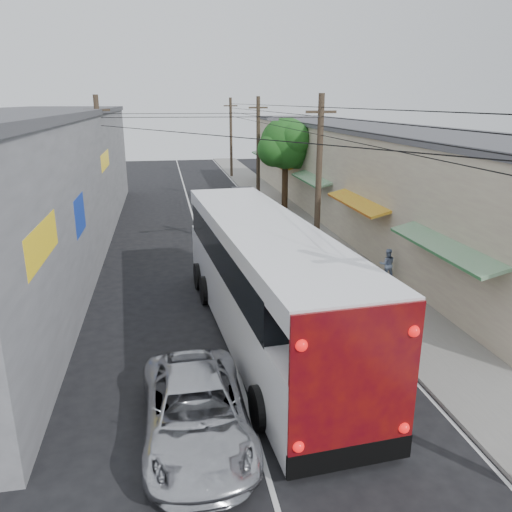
% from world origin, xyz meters
% --- Properties ---
extents(ground, '(120.00, 120.00, 0.00)m').
position_xyz_m(ground, '(0.00, 0.00, 0.00)').
color(ground, black).
rests_on(ground, ground).
extents(sidewalk, '(3.00, 80.00, 0.12)m').
position_xyz_m(sidewalk, '(6.50, 20.00, 0.06)').
color(sidewalk, slate).
rests_on(sidewalk, ground).
extents(building_right, '(7.09, 40.00, 6.25)m').
position_xyz_m(building_right, '(10.99, 22.00, 3.15)').
color(building_right, beige).
rests_on(building_right, ground).
extents(building_left, '(7.20, 36.00, 7.25)m').
position_xyz_m(building_left, '(-8.50, 18.00, 3.65)').
color(building_left, gray).
rests_on(building_left, ground).
extents(utility_poles, '(11.80, 45.28, 8.00)m').
position_xyz_m(utility_poles, '(3.13, 20.33, 4.13)').
color(utility_poles, '#473828').
rests_on(utility_poles, ground).
extents(street_tree, '(4.40, 4.00, 6.60)m').
position_xyz_m(street_tree, '(6.87, 26.02, 4.67)').
color(street_tree, '#3F2B19').
rests_on(street_tree, ground).
extents(coach_bus, '(3.98, 13.91, 3.96)m').
position_xyz_m(coach_bus, '(1.19, 6.05, 2.05)').
color(coach_bus, white).
rests_on(coach_bus, ground).
extents(jeepney, '(2.51, 5.30, 1.46)m').
position_xyz_m(jeepney, '(-1.40, 1.00, 0.73)').
color(jeepney, silver).
rests_on(jeepney, ground).
extents(parked_suv, '(2.55, 5.79, 1.65)m').
position_xyz_m(parked_suv, '(4.39, 13.20, 0.83)').
color(parked_suv, gray).
rests_on(parked_suv, ground).
extents(parked_car_mid, '(1.89, 4.48, 1.51)m').
position_xyz_m(parked_car_mid, '(4.35, 22.78, 0.76)').
color(parked_car_mid, '#242429').
rests_on(parked_car_mid, ground).
extents(parked_car_far, '(1.59, 4.41, 1.44)m').
position_xyz_m(parked_car_far, '(3.91, 27.49, 0.72)').
color(parked_car_far, black).
rests_on(parked_car_far, ground).
extents(pedestrian_near, '(0.68, 0.50, 1.73)m').
position_xyz_m(pedestrian_near, '(5.46, 8.31, 0.99)').
color(pedestrian_near, '#CB6B99').
rests_on(pedestrian_near, sidewalk).
extents(pedestrian_far, '(0.79, 0.68, 1.41)m').
position_xyz_m(pedestrian_far, '(7.60, 10.24, 0.82)').
color(pedestrian_far, '#7F94B9').
rests_on(pedestrian_far, sidewalk).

